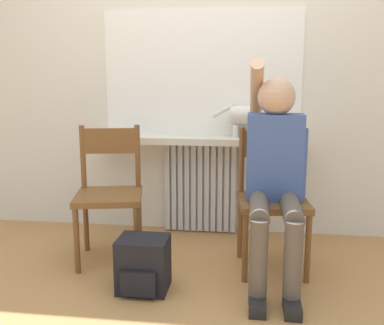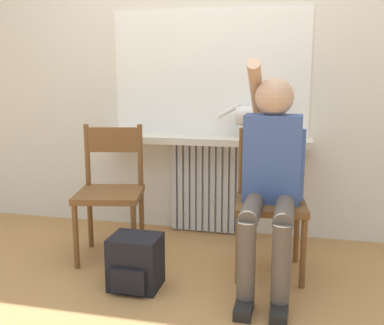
% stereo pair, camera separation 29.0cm
% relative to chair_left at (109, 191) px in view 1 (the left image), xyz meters
% --- Properties ---
extents(ground_plane, '(12.00, 12.00, 0.00)m').
position_rel_chair_left_xyz_m(ground_plane, '(0.54, -0.53, -0.47)').
color(ground_plane, '#B27F47').
extents(wall_with_window, '(7.00, 0.06, 2.70)m').
position_rel_chair_left_xyz_m(wall_with_window, '(0.54, 0.70, 0.88)').
color(wall_with_window, silver).
rests_on(wall_with_window, ground_plane).
extents(radiator, '(0.57, 0.08, 0.72)m').
position_rel_chair_left_xyz_m(radiator, '(0.54, 0.62, -0.11)').
color(radiator, silver).
rests_on(radiator, ground_plane).
extents(windowsill, '(1.56, 0.26, 0.05)m').
position_rel_chair_left_xyz_m(windowsill, '(0.54, 0.54, 0.28)').
color(windowsill, beige).
rests_on(windowsill, radiator).
extents(window_glass, '(1.50, 0.01, 0.94)m').
position_rel_chair_left_xyz_m(window_glass, '(0.54, 0.66, 0.77)').
color(window_glass, white).
rests_on(window_glass, windowsill).
extents(chair_left, '(0.50, 0.50, 0.89)m').
position_rel_chair_left_xyz_m(chair_left, '(0.00, 0.00, 0.00)').
color(chair_left, brown).
rests_on(chair_left, ground_plane).
extents(chair_right, '(0.46, 0.46, 0.89)m').
position_rel_chair_left_xyz_m(chair_right, '(1.07, 0.00, 0.00)').
color(chair_right, brown).
rests_on(chair_right, ground_plane).
extents(person, '(0.36, 1.04, 1.32)m').
position_rel_chair_left_xyz_m(person, '(1.07, -0.13, 0.22)').
color(person, brown).
rests_on(person, ground_plane).
extents(cat, '(0.48, 0.14, 0.26)m').
position_rel_chair_left_xyz_m(cat, '(0.92, 0.57, 0.46)').
color(cat, silver).
rests_on(cat, windowsill).
extents(backpack, '(0.29, 0.26, 0.31)m').
position_rel_chair_left_xyz_m(backpack, '(0.33, -0.43, -0.31)').
color(backpack, black).
rests_on(backpack, ground_plane).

